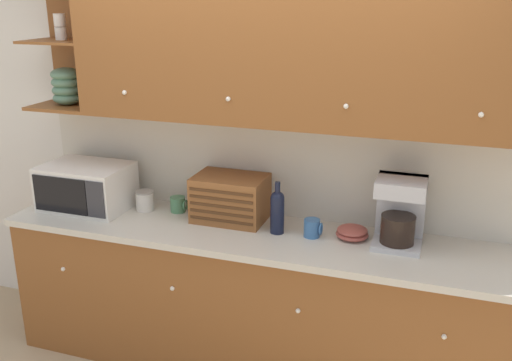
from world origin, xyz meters
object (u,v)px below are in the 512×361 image
(wine_bottle, at_px, (277,210))
(mug_blue_second, at_px, (312,228))
(storage_canister, at_px, (145,201))
(microwave, at_px, (87,187))
(mug, at_px, (178,204))
(bowl_stack_on_counter, at_px, (352,232))
(bread_box, at_px, (230,198))
(coffee_maker, at_px, (400,211))

(wine_bottle, distance_m, mug_blue_second, 0.22)
(storage_canister, bearing_deg, microwave, -167.73)
(mug, bearing_deg, bowl_stack_on_counter, -2.77)
(microwave, height_order, bread_box, microwave)
(microwave, height_order, bowl_stack_on_counter, microwave)
(mug_blue_second, bearing_deg, bowl_stack_on_counter, 13.65)
(bread_box, relative_size, mug_blue_second, 4.12)
(bread_box, relative_size, bowl_stack_on_counter, 2.34)
(wine_bottle, xyz_separation_m, mug_blue_second, (0.20, 0.01, -0.09))
(bread_box, height_order, wine_bottle, wine_bottle)
(microwave, height_order, storage_canister, microwave)
(bread_box, relative_size, wine_bottle, 1.39)
(storage_canister, distance_m, coffee_maker, 1.56)
(microwave, bearing_deg, mug_blue_second, 0.67)
(microwave, bearing_deg, bread_box, 6.60)
(storage_canister, relative_size, mug_blue_second, 1.21)
(storage_canister, bearing_deg, coffee_maker, -0.45)
(mug, bearing_deg, microwave, -167.96)
(mug_blue_second, height_order, coffee_maker, coffee_maker)
(microwave, distance_m, storage_canister, 0.38)
(storage_canister, distance_m, mug, 0.22)
(bread_box, bearing_deg, mug_blue_second, -9.74)
(mug_blue_second, bearing_deg, bread_box, 170.26)
(mug_blue_second, bearing_deg, microwave, -179.33)
(microwave, distance_m, mug, 0.60)
(microwave, height_order, wine_bottle, wine_bottle)
(bread_box, height_order, mug_blue_second, bread_box)
(bowl_stack_on_counter, bearing_deg, mug_blue_second, -166.35)
(bowl_stack_on_counter, bearing_deg, wine_bottle, -171.81)
(wine_bottle, height_order, mug_blue_second, wine_bottle)
(mug, distance_m, mug_blue_second, 0.89)
(microwave, distance_m, coffee_maker, 1.92)
(mug_blue_second, bearing_deg, storage_canister, 176.74)
(mug, bearing_deg, mug_blue_second, -6.81)
(coffee_maker, bearing_deg, wine_bottle, -175.02)
(mug_blue_second, xyz_separation_m, coffee_maker, (0.46, 0.05, 0.14))
(microwave, height_order, mug_blue_second, microwave)
(coffee_maker, bearing_deg, bowl_stack_on_counter, 179.45)
(wine_bottle, bearing_deg, mug, 170.50)
(bread_box, xyz_separation_m, mug_blue_second, (0.53, -0.09, -0.09))
(bread_box, distance_m, bowl_stack_on_counter, 0.75)
(wine_bottle, height_order, coffee_maker, coffee_maker)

